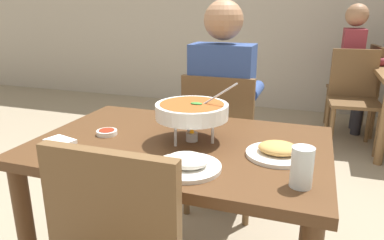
{
  "coord_description": "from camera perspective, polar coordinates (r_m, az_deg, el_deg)",
  "views": [
    {
      "loc": [
        0.51,
        -1.31,
        1.26
      ],
      "look_at": [
        0.0,
        0.15,
        0.78
      ],
      "focal_mm": 33.6,
      "sensor_mm": 36.0,
      "label": 1
    }
  ],
  "objects": [
    {
      "name": "chair_diner_main",
      "position": [
        2.2,
        4.61,
        -2.73
      ],
      "size": [
        0.44,
        0.44,
        0.9
      ],
      "color": "brown",
      "rests_on": "ground_plane"
    },
    {
      "name": "chair_bg_right",
      "position": [
        4.17,
        25.29,
        5.25
      ],
      "size": [
        0.49,
        0.49,
        0.9
      ],
      "color": "brown",
      "rests_on": "ground_plane"
    },
    {
      "name": "diner_main",
      "position": [
        2.16,
        4.98,
        3.44
      ],
      "size": [
        0.4,
        0.45,
        1.31
      ],
      "color": "#2D2D38",
      "rests_on": "ground_plane"
    },
    {
      "name": "curry_bowl",
      "position": [
        1.47,
        -0.02,
        1.4
      ],
      "size": [
        0.33,
        0.3,
        0.26
      ],
      "color": "silver",
      "rests_on": "dining_table_main"
    },
    {
      "name": "drink_glass",
      "position": [
        1.17,
        17.02,
        -7.48
      ],
      "size": [
        0.07,
        0.07,
        0.13
      ],
      "color": "silver",
      "rests_on": "dining_table_main"
    },
    {
      "name": "patron_bg_right",
      "position": [
        4.07,
        24.48,
        8.49
      ],
      "size": [
        0.45,
        0.4,
        1.31
      ],
      "color": "#2D2D38",
      "rests_on": "ground_plane"
    },
    {
      "name": "chair_bg_corner",
      "position": [
        3.69,
        24.24,
        4.01
      ],
      "size": [
        0.47,
        0.47,
        0.9
      ],
      "color": "brown",
      "rests_on": "ground_plane"
    },
    {
      "name": "spoon_utensil",
      "position": [
        1.53,
        -20.49,
        -4.08
      ],
      "size": [
        0.03,
        0.17,
        0.01
      ],
      "primitive_type": "cube",
      "rotation": [
        0.0,
        0.0,
        0.13
      ],
      "color": "silver",
      "rests_on": "dining_table_main"
    },
    {
      "name": "napkin_folded",
      "position": [
        1.58,
        -20.22,
        -3.19
      ],
      "size": [
        0.14,
        0.11,
        0.02
      ],
      "primitive_type": "cube",
      "rotation": [
        0.0,
        0.0,
        -0.27
      ],
      "color": "white",
      "rests_on": "dining_table_main"
    },
    {
      "name": "rice_plate",
      "position": [
        1.25,
        -0.82,
        -6.95
      ],
      "size": [
        0.24,
        0.24,
        0.06
      ],
      "color": "white",
      "rests_on": "dining_table_main"
    },
    {
      "name": "appetizer_plate",
      "position": [
        1.39,
        13.51,
        -4.84
      ],
      "size": [
        0.24,
        0.24,
        0.06
      ],
      "color": "white",
      "rests_on": "dining_table_main"
    },
    {
      "name": "fork_utensil",
      "position": [
        1.56,
        -21.92,
        -3.82
      ],
      "size": [
        0.07,
        0.16,
        0.01
      ],
      "primitive_type": "cube",
      "rotation": [
        0.0,
        0.0,
        0.38
      ],
      "color": "silver",
      "rests_on": "dining_table_main"
    },
    {
      "name": "dining_table_main",
      "position": [
        1.55,
        -1.83,
        -7.36
      ],
      "size": [
        1.21,
        0.81,
        0.73
      ],
      "color": "#51331C",
      "rests_on": "ground_plane"
    },
    {
      "name": "sauce_dish",
      "position": [
        1.62,
        -13.36,
        -1.9
      ],
      "size": [
        0.09,
        0.09,
        0.02
      ],
      "color": "white",
      "rests_on": "dining_table_main"
    }
  ]
}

